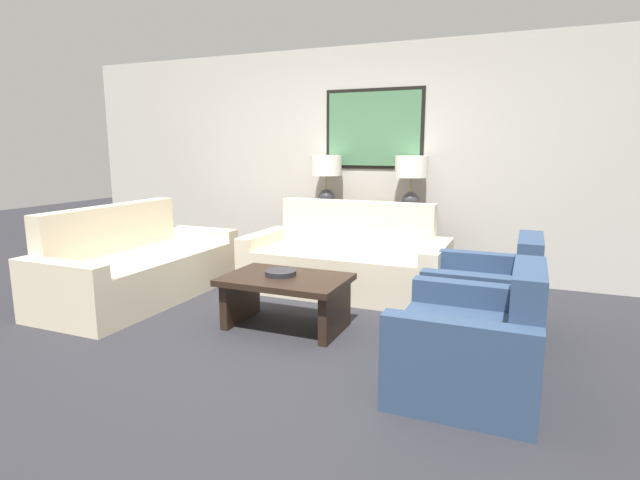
# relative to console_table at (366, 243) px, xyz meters

# --- Properties ---
(ground_plane) EXTENTS (20.00, 20.00, 0.00)m
(ground_plane) POSITION_rel_console_table_xyz_m (0.00, -2.21, -0.39)
(ground_plane) COLOR #28282D
(back_wall) EXTENTS (8.18, 0.12, 2.65)m
(back_wall) POSITION_rel_console_table_xyz_m (0.00, 0.27, 0.94)
(back_wall) COLOR beige
(back_wall) RESTS_ON ground_plane
(console_table) EXTENTS (1.51, 0.38, 0.78)m
(console_table) POSITION_rel_console_table_xyz_m (0.00, 0.00, 0.00)
(console_table) COLOR #332319
(console_table) RESTS_ON ground_plane
(table_lamp_left) EXTENTS (0.36, 0.36, 0.62)m
(table_lamp_left) POSITION_rel_console_table_xyz_m (-0.51, -0.00, 0.81)
(table_lamp_left) COLOR #333338
(table_lamp_left) RESTS_ON console_table
(table_lamp_right) EXTENTS (0.36, 0.36, 0.62)m
(table_lamp_right) POSITION_rel_console_table_xyz_m (0.51, -0.00, 0.81)
(table_lamp_right) COLOR #333338
(table_lamp_right) RESTS_ON console_table
(couch_by_back_wall) EXTENTS (2.07, 0.94, 0.92)m
(couch_by_back_wall) POSITION_rel_console_table_xyz_m (0.00, -0.69, -0.09)
(couch_by_back_wall) COLOR beige
(couch_by_back_wall) RESTS_ON ground_plane
(couch_by_side) EXTENTS (0.94, 2.07, 0.92)m
(couch_by_side) POSITION_rel_console_table_xyz_m (-1.84, -1.72, -0.09)
(couch_by_side) COLOR beige
(couch_by_side) RESTS_ON ground_plane
(coffee_table) EXTENTS (1.01, 0.68, 0.44)m
(coffee_table) POSITION_rel_console_table_xyz_m (-0.08, -1.93, -0.08)
(coffee_table) COLOR black
(coffee_table) RESTS_ON ground_plane
(decorative_bowl) EXTENTS (0.26, 0.26, 0.04)m
(decorative_bowl) POSITION_rel_console_table_xyz_m (-0.14, -1.90, 0.07)
(decorative_bowl) COLOR #232328
(decorative_bowl) RESTS_ON coffee_table
(armchair_near_back_wall) EXTENTS (0.84, 0.96, 0.81)m
(armchair_near_back_wall) POSITION_rel_console_table_xyz_m (1.47, -1.40, -0.11)
(armchair_near_back_wall) COLOR navy
(armchair_near_back_wall) RESTS_ON ground_plane
(armchair_near_camera) EXTENTS (0.84, 0.96, 0.81)m
(armchair_near_camera) POSITION_rel_console_table_xyz_m (1.47, -2.46, -0.11)
(armchair_near_camera) COLOR navy
(armchair_near_camera) RESTS_ON ground_plane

